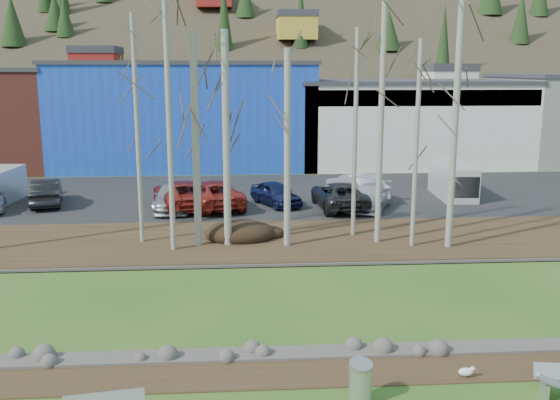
{
  "coord_description": "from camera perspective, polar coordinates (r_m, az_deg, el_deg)",
  "views": [
    {
      "loc": [
        -1.96,
        -12.74,
        7.72
      ],
      "look_at": [
        -0.27,
        11.94,
        2.5
      ],
      "focal_mm": 40.0,
      "sensor_mm": 36.0,
      "label": 1
    }
  ],
  "objects": [
    {
      "name": "van_white",
      "position": [
        38.72,
        15.6,
        1.67
      ],
      "size": [
        2.17,
        4.63,
        1.98
      ],
      "rotation": [
        0.0,
        0.0,
        -0.06
      ],
      "color": "silver",
      "rests_on": "parking_lot"
    },
    {
      "name": "birch_1",
      "position": [
        27.77,
        -12.92,
        6.15
      ],
      "size": [
        0.19,
        0.19,
        9.85
      ],
      "color": "#ACA69C",
      "rests_on": "far_bank"
    },
    {
      "name": "seagull",
      "position": [
        17.08,
        16.68,
        -14.79
      ],
      "size": [
        0.46,
        0.21,
        0.33
      ],
      "rotation": [
        0.0,
        0.0,
        -0.21
      ],
      "color": "gold",
      "rests_on": "ground"
    },
    {
      "name": "dirt_mound",
      "position": [
        28.4,
        -3.68,
        -2.91
      ],
      "size": [
        3.19,
        2.25,
        0.63
      ],
      "primitive_type": "ellipsoid",
      "color": "black",
      "rests_on": "far_bank"
    },
    {
      "name": "birch_4",
      "position": [
        26.53,
        0.68,
        4.64
      ],
      "size": [
        0.29,
        0.29,
        8.41
      ],
      "color": "#ACA69C",
      "rests_on": "far_bank"
    },
    {
      "name": "car_8",
      "position": [
        34.81,
        -6.13,
        0.56
      ],
      "size": [
        3.95,
        6.01,
        1.54
      ],
      "primitive_type": "imported",
      "rotation": [
        0.0,
        0.0,
        3.42
      ],
      "color": "#9F291D",
      "rests_on": "parking_lot"
    },
    {
      "name": "car_4",
      "position": [
        35.22,
        -0.39,
        0.59
      ],
      "size": [
        3.12,
        4.18,
        1.33
      ],
      "primitive_type": "imported",
      "rotation": [
        0.0,
        0.0,
        0.46
      ],
      "color": "#141B45",
      "rests_on": "parking_lot"
    },
    {
      "name": "car_6",
      "position": [
        34.58,
        5.43,
        0.44
      ],
      "size": [
        2.81,
        5.43,
        1.46
      ],
      "primitive_type": "imported",
      "rotation": [
        0.0,
        0.0,
        3.22
      ],
      "color": "#272729",
      "rests_on": "parking_lot"
    },
    {
      "name": "birch_3",
      "position": [
        26.15,
        -10.11,
        7.0
      ],
      "size": [
        0.22,
        0.22,
        10.82
      ],
      "color": "#ACA69C",
      "rests_on": "far_bank"
    },
    {
      "name": "birch_8",
      "position": [
        27.32,
        9.21,
        6.82
      ],
      "size": [
        0.25,
        0.25,
        10.43
      ],
      "color": "#ACA69C",
      "rests_on": "far_bank"
    },
    {
      "name": "building_blue",
      "position": [
        52.02,
        -8.44,
        7.86
      ],
      "size": [
        20.4,
        12.24,
        8.3
      ],
      "color": "blue",
      "rests_on": "ground"
    },
    {
      "name": "car_2",
      "position": [
        34.92,
        -8.96,
        0.52
      ],
      "size": [
        3.95,
        6.01,
        1.54
      ],
      "primitive_type": "imported",
      "rotation": [
        0.0,
        0.0,
        3.42
      ],
      "color": "#9F291D",
      "rests_on": "parking_lot"
    },
    {
      "name": "birch_5",
      "position": [
        28.41,
        6.89,
        5.97
      ],
      "size": [
        0.2,
        0.2,
        9.34
      ],
      "color": "#ACA69C",
      "rests_on": "far_bank"
    },
    {
      "name": "river",
      "position": [
        21.47,
        1.61,
        -9.16
      ],
      "size": [
        80.0,
        8.0,
        0.9
      ],
      "primitive_type": null,
      "color": "black",
      "rests_on": "ground"
    },
    {
      "name": "car_5",
      "position": [
        36.87,
        7.0,
        1.22
      ],
      "size": [
        3.18,
        5.11,
        1.59
      ],
      "primitive_type": "imported",
      "rotation": [
        0.0,
        0.0,
        3.48
      ],
      "color": "silver",
      "rests_on": "parking_lot"
    },
    {
      "name": "building_white",
      "position": [
        53.74,
        11.24,
        7.09
      ],
      "size": [
        18.36,
        12.24,
        6.8
      ],
      "color": "silver",
      "rests_on": "ground"
    },
    {
      "name": "far_bank",
      "position": [
        28.36,
        0.19,
        -3.72
      ],
      "size": [
        80.0,
        7.0,
        0.15
      ],
      "primitive_type": "cube",
      "color": "#382616",
      "rests_on": "ground"
    },
    {
      "name": "parking_lot",
      "position": [
        38.55,
        -0.92,
        0.47
      ],
      "size": [
        80.0,
        14.0,
        0.14
      ],
      "primitive_type": "cube",
      "color": "black",
      "rests_on": "ground"
    },
    {
      "name": "birch_10",
      "position": [
        26.72,
        -4.93,
        5.45
      ],
      "size": [
        0.32,
        0.32,
        9.16
      ],
      "color": "#ACA69C",
      "rests_on": "far_bank"
    },
    {
      "name": "birch_2",
      "position": [
        26.77,
        -7.71,
        5.4
      ],
      "size": [
        0.32,
        0.32,
        9.16
      ],
      "color": "#ACA69C",
      "rests_on": "far_bank"
    },
    {
      "name": "far_bank_rocks",
      "position": [
        25.32,
        0.71,
        -5.83
      ],
      "size": [
        80.0,
        0.8,
        0.46
      ],
      "primitive_type": null,
      "color": "#47423D",
      "rests_on": "ground"
    },
    {
      "name": "near_bank_rocks",
      "position": [
        17.72,
        2.91,
        -13.91
      ],
      "size": [
        80.0,
        0.8,
        0.5
      ],
      "primitive_type": null,
      "color": "#47423D",
      "rests_on": "ground"
    },
    {
      "name": "birch_6",
      "position": [
        27.05,
        12.35,
        4.9
      ],
      "size": [
        0.19,
        0.19,
        8.79
      ],
      "color": "#ACA69C",
      "rests_on": "far_bank"
    },
    {
      "name": "litter_bin",
      "position": [
        15.38,
        7.36,
        -16.32
      ],
      "size": [
        0.7,
        0.7,
        0.93
      ],
      "primitive_type": "cylinder",
      "rotation": [
        0.0,
        0.0,
        0.38
      ],
      "color": "silver",
      "rests_on": "ground"
    },
    {
      "name": "hillside",
      "position": [
        97.25,
        -2.87,
        17.67
      ],
      "size": [
        160.0,
        72.0,
        35.0
      ],
      "primitive_type": null,
      "color": "#372E20",
      "rests_on": "ground"
    },
    {
      "name": "car_3",
      "position": [
        34.69,
        -9.73,
        0.32
      ],
      "size": [
        2.12,
        4.94,
        1.42
      ],
      "primitive_type": "imported",
      "rotation": [
        0.0,
        0.0,
        0.03
      ],
      "color": "gray",
      "rests_on": "parking_lot"
    },
    {
      "name": "birch_7",
      "position": [
        27.16,
        15.75,
        7.44
      ],
      "size": [
        0.28,
        0.28,
        11.32
      ],
      "color": "#ACA69C",
      "rests_on": "far_bank"
    },
    {
      "name": "dirt_strip",
      "position": [
        16.83,
        3.33,
        -15.34
      ],
      "size": [
        80.0,
        1.8,
        0.03
      ],
      "primitive_type": "cube",
      "color": "#382616",
      "rests_on": "ground"
    },
    {
      "name": "car_7",
      "position": [
        34.72,
        8.24,
        0.29
      ],
      "size": [
        3.52,
        4.9,
        1.32
      ],
      "primitive_type": "imported",
      "rotation": [
        0.0,
        0.0,
        -0.41
      ],
      "color": "silver",
      "rests_on": "parking_lot"
    },
    {
      "name": "car_1",
      "position": [
        37.69,
        -20.61,
        0.69
      ],
      "size": [
        2.61,
        4.75,
        1.48
      ],
      "primitive_type": "imported",
      "rotation": [
        0.0,
        0.0,
        3.39
      ],
      "color": "black",
      "rests_on": "parking_lot"
    }
  ]
}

